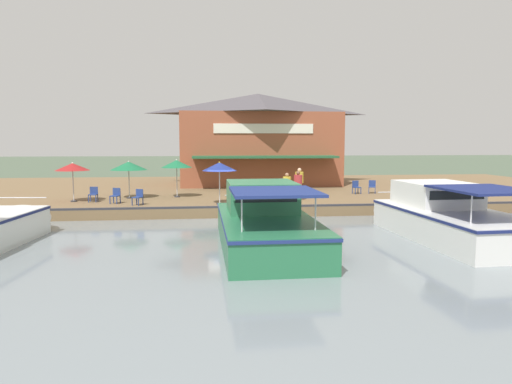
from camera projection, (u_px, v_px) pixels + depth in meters
ground_plane at (232, 220)px, 23.33m from camera, size 220.00×220.00×0.00m
quay_deck at (224, 191)px, 34.17m from camera, size 22.00×56.00×0.60m
quay_edge_fender at (232, 207)px, 23.36m from camera, size 0.20×50.40×0.10m
waterfront_restaurant at (258, 138)px, 36.95m from camera, size 9.35×12.82×7.22m
patio_umbrella_far_corner at (219, 167)px, 24.49m from camera, size 1.87×1.87×2.31m
patio_umbrella_near_quay_edge at (72, 167)px, 25.56m from camera, size 1.88×1.88×2.22m
patio_umbrella_by_entrance at (129, 166)px, 27.16m from camera, size 2.17×2.17×2.24m
patio_umbrella_back_row at (177, 164)px, 27.72m from camera, size 1.86×1.86×2.31m
cafe_chair_back_row_seat at (93, 194)px, 25.60m from camera, size 0.45×0.45×0.85m
cafe_chair_mid_patio at (116, 195)px, 24.95m from camera, size 0.55×0.55×0.85m
cafe_chair_under_first_umbrella at (356, 186)px, 29.72m from camera, size 0.50×0.50×0.85m
cafe_chair_far_corner_seat at (138, 196)px, 24.31m from camera, size 0.59×0.59×0.85m
cafe_chair_facing_river at (372, 186)px, 29.98m from camera, size 0.57×0.57×0.85m
person_near_entrance at (299, 179)px, 27.92m from camera, size 0.50×0.50×1.78m
person_at_quay_edge at (298, 182)px, 26.24m from camera, size 0.48×0.48×1.70m
person_mid_patio at (287, 184)px, 25.66m from camera, size 0.46×0.46×1.63m
motorboat_mid_row at (263, 221)px, 17.69m from camera, size 9.39×3.35×2.32m
motorboat_fourth_along at (440, 216)px, 18.94m from camera, size 9.18×3.70×2.24m
tree_behind_restaurant at (228, 126)px, 40.40m from camera, size 4.67×4.44×7.14m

